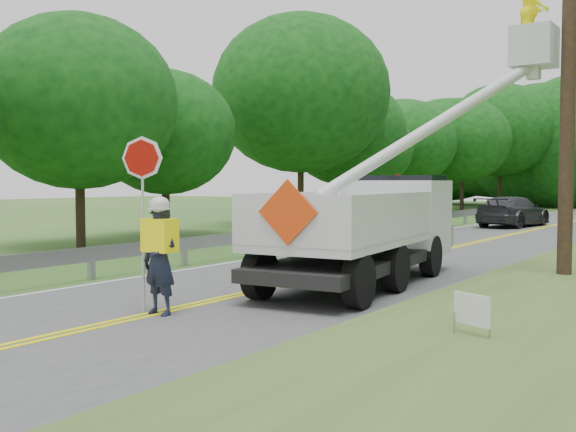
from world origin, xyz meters
The scene contains 10 objects.
ground centered at (0.00, 0.00, 0.00)m, with size 140.00×140.00×0.00m, color #315D26.
road centered at (0.00, 14.00, 0.01)m, with size 7.20×96.00×0.03m.
guardrail centered at (-4.02, 14.91, 0.55)m, with size 0.18×48.00×0.77m.
treeline_left centered at (-10.51, 30.18, 5.66)m, with size 11.28×57.69×10.62m.
flagger centered at (0.14, 2.10, 1.08)m, with size 1.13×0.45×2.99m.
bucket_truck centered at (1.44, 7.88, 1.54)m, with size 4.95×7.07×6.71m.
suv_silver centered at (-2.49, 16.67, 0.75)m, with size 2.41×5.24×1.45m, color #ACAFB4.
suv_darkgrey centered at (-1.44, 27.45, 0.77)m, with size 2.11×5.18×1.50m, color #33343A.
stop_sign_permanent centered at (-4.38, 20.48, 1.73)m, with size 0.42×0.39×2.59m.
yard_sign centered at (5.32, 2.50, 0.60)m, with size 0.54×0.23×0.83m.
Camera 1 is at (8.13, -5.48, 2.24)m, focal length 40.65 mm.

